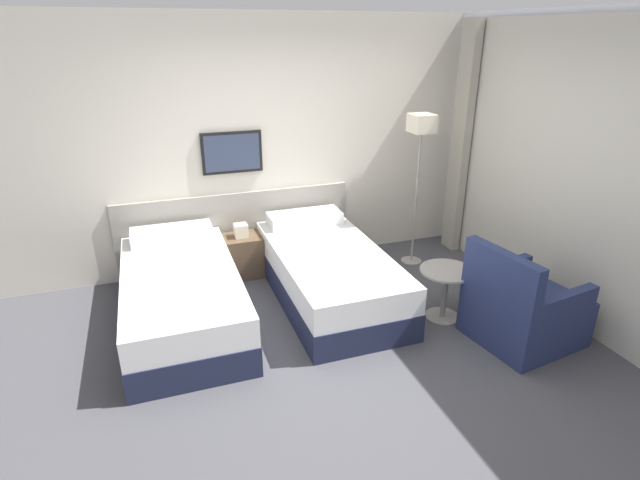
{
  "coord_description": "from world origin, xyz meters",
  "views": [
    {
      "loc": [
        -1.3,
        -3.3,
        2.5
      ],
      "look_at": [
        0.14,
        0.82,
        0.67
      ],
      "focal_mm": 28.0,
      "sensor_mm": 36.0,
      "label": 1
    }
  ],
  "objects_px": {
    "bed_near_door": "(182,296)",
    "floor_lamp": "(421,140)",
    "bed_near_window": "(328,273)",
    "nightstand": "(243,255)",
    "armchair": "(522,311)",
    "side_table": "(446,284)"
  },
  "relations": [
    {
      "from": "floor_lamp",
      "to": "nightstand",
      "type": "bearing_deg",
      "value": 170.43
    },
    {
      "from": "side_table",
      "to": "armchair",
      "type": "distance_m",
      "value": 0.69
    },
    {
      "from": "bed_near_door",
      "to": "nightstand",
      "type": "xyz_separation_m",
      "value": [
        0.71,
        0.78,
        -0.03
      ]
    },
    {
      "from": "nightstand",
      "to": "armchair",
      "type": "bearing_deg",
      "value": -45.24
    },
    {
      "from": "bed_near_door",
      "to": "armchair",
      "type": "xyz_separation_m",
      "value": [
        2.74,
        -1.26,
        0.01
      ]
    },
    {
      "from": "bed_near_window",
      "to": "side_table",
      "type": "bearing_deg",
      "value": -39.56
    },
    {
      "from": "bed_near_door",
      "to": "nightstand",
      "type": "relative_size",
      "value": 3.42
    },
    {
      "from": "bed_near_door",
      "to": "floor_lamp",
      "type": "bearing_deg",
      "value": 9.88
    },
    {
      "from": "bed_near_door",
      "to": "floor_lamp",
      "type": "distance_m",
      "value": 2.92
    },
    {
      "from": "floor_lamp",
      "to": "armchair",
      "type": "xyz_separation_m",
      "value": [
        0.11,
        -1.72,
        -1.15
      ]
    },
    {
      "from": "armchair",
      "to": "nightstand",
      "type": "bearing_deg",
      "value": 36.6
    },
    {
      "from": "bed_near_window",
      "to": "nightstand",
      "type": "height_order",
      "value": "bed_near_window"
    },
    {
      "from": "bed_near_door",
      "to": "side_table",
      "type": "relative_size",
      "value": 4.1
    },
    {
      "from": "side_table",
      "to": "armchair",
      "type": "height_order",
      "value": "armchair"
    },
    {
      "from": "bed_near_door",
      "to": "side_table",
      "type": "distance_m",
      "value": 2.43
    },
    {
      "from": "nightstand",
      "to": "armchair",
      "type": "xyz_separation_m",
      "value": [
        2.03,
        -2.05,
        0.04
      ]
    },
    {
      "from": "armchair",
      "to": "side_table",
      "type": "bearing_deg",
      "value": 30.94
    },
    {
      "from": "floor_lamp",
      "to": "armchair",
      "type": "height_order",
      "value": "floor_lamp"
    },
    {
      "from": "bed_near_window",
      "to": "side_table",
      "type": "xyz_separation_m",
      "value": [
        0.89,
        -0.73,
        0.08
      ]
    },
    {
      "from": "bed_near_door",
      "to": "bed_near_window",
      "type": "relative_size",
      "value": 1.0
    },
    {
      "from": "bed_near_door",
      "to": "bed_near_window",
      "type": "height_order",
      "value": "same"
    },
    {
      "from": "nightstand",
      "to": "side_table",
      "type": "xyz_separation_m",
      "value": [
        1.6,
        -1.52,
        0.11
      ]
    }
  ]
}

